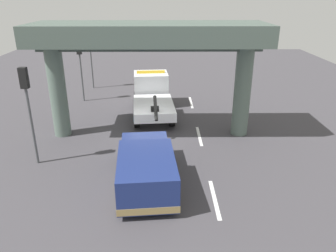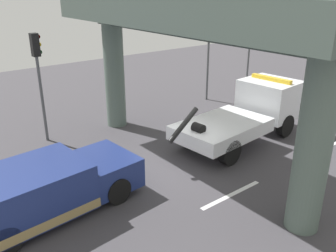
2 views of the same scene
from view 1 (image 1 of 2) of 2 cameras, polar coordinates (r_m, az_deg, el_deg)
The scene contains 10 objects.
ground_plane at distance 18.20m, azimuth -2.98°, elevation -1.94°, with size 60.00×40.00×0.10m, color #423F44.
lane_stripe_west at distance 13.06m, azimuth 8.16°, elevation -12.52°, with size 2.60×0.16×0.01m, color silver.
lane_stripe_mid at distance 18.27m, azimuth 5.48°, elevation -1.74°, with size 2.60×0.16×0.01m, color silver.
lane_stripe_east at distance 23.85m, azimuth 4.05°, elevation 4.14°, with size 2.60×0.16×0.01m, color silver.
tow_truck_white at distance 21.62m, azimuth -2.81°, elevation 5.58°, with size 7.33×2.86×2.46m.
towed_van_green at distance 13.37m, azimuth -3.83°, elevation -7.50°, with size 5.35×2.58×1.58m.
overpass_structure at distance 17.10m, azimuth -3.28°, elevation 14.25°, with size 3.60×11.94×6.02m.
traffic_light_near at distance 15.42m, azimuth -23.45°, elevation 4.91°, with size 0.39×0.32×4.52m.
traffic_light_far at distance 24.24m, azimuth -15.17°, elevation 11.41°, with size 0.39×0.32×4.32m.
traffic_light_mid at distance 27.59m, azimuth -13.45°, elevation 12.85°, with size 0.39×0.32×4.34m.
Camera 1 is at (-16.58, -0.76, 7.41)m, focal length 34.82 mm.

